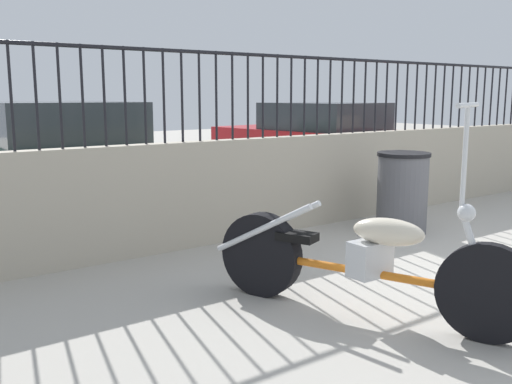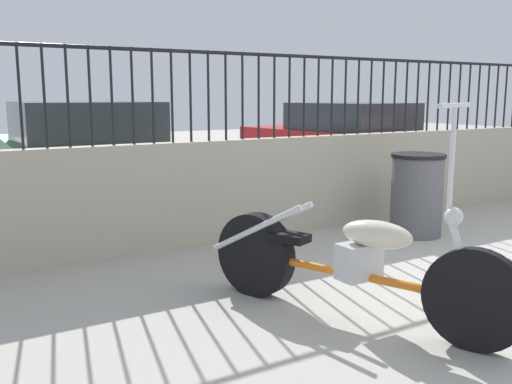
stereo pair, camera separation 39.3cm
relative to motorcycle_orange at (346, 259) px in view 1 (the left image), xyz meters
name	(u,v)px [view 1 (the left image)]	position (x,y,z in m)	size (l,w,h in m)	color
low_wall	(334,178)	(1.98, 2.18, 0.14)	(10.82, 0.18, 1.04)	#B2A893
fence_railing	(336,84)	(1.98, 2.18, 1.24)	(10.82, 0.04, 0.88)	black
motorcycle_orange	(346,259)	(0.00, 0.00, 0.00)	(1.00, 2.15, 1.46)	black
trash_bin	(402,192)	(2.18, 1.33, 0.06)	(0.57, 0.57, 0.88)	#56565B
car_green	(59,156)	(-0.45, 4.81, 0.32)	(2.03, 4.50, 1.41)	black
car_red	(318,139)	(4.41, 5.15, 0.30)	(2.27, 4.13, 1.36)	black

